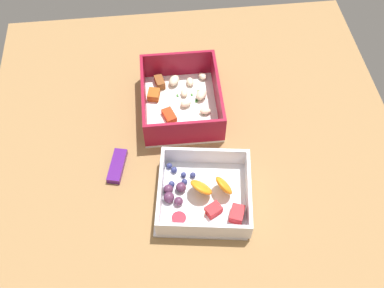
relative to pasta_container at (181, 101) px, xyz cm
name	(u,v)px	position (x,y,z in cm)	size (l,w,h in cm)	color
table_surface	(194,149)	(-9.81, -1.55, -3.12)	(80.00, 80.00, 2.00)	#9E7547
pasta_container	(181,101)	(0.00, 0.00, 0.00)	(18.79, 15.60, 6.70)	white
fruit_bowl	(203,195)	(-21.38, -1.83, -0.50)	(17.42, 17.89, 4.87)	white
candy_bar	(117,166)	(-13.07, 13.18, -1.52)	(7.00, 2.40, 1.20)	#51197A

